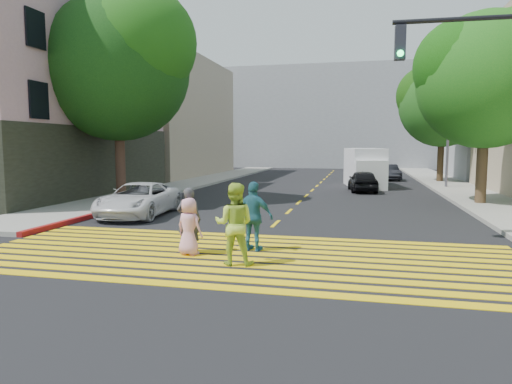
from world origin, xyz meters
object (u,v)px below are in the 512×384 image
(tree_left, at_px, (119,60))
(pedestrian_child, at_px, (189,227))
(white_van, at_px, (365,169))
(dark_car_parked, at_px, (389,172))
(pedestrian_man, at_px, (189,220))
(pedestrian_extra, at_px, (254,216))
(tree_right_near, at_px, (488,73))
(silver_car, at_px, (372,168))
(tree_right_far, at_px, (444,99))
(pedestrian_woman, at_px, (234,224))
(dark_car_near, at_px, (363,181))
(white_sedan, at_px, (139,199))

(tree_left, relative_size, pedestrian_child, 7.01)
(pedestrian_child, height_order, white_van, white_van)
(dark_car_parked, bearing_deg, pedestrian_man, -111.77)
(pedestrian_extra, xyz_separation_m, white_van, (2.87, 19.01, 0.29))
(tree_right_near, distance_m, silver_car, 19.49)
(tree_left, xyz_separation_m, pedestrian_extra, (8.66, -8.91, -5.81))
(pedestrian_child, height_order, pedestrian_extra, pedestrian_extra)
(tree_right_far, relative_size, pedestrian_child, 6.16)
(tree_left, bearing_deg, pedestrian_extra, -45.80)
(tree_right_far, relative_size, pedestrian_woman, 4.69)
(dark_car_near, height_order, silver_car, silver_car)
(tree_right_near, relative_size, dark_car_parked, 2.34)
(pedestrian_man, distance_m, white_van, 20.03)
(tree_right_near, height_order, pedestrian_woman, tree_right_near)
(tree_right_near, bearing_deg, dark_car_near, 134.23)
(tree_right_near, bearing_deg, white_sedan, -155.94)
(silver_car, bearing_deg, pedestrian_child, 75.82)
(pedestrian_man, xyz_separation_m, dark_car_parked, (6.27, 26.05, -0.22))
(tree_right_near, xyz_separation_m, pedestrian_extra, (-7.91, -10.69, -4.91))
(tree_right_near, bearing_deg, silver_car, 103.34)
(white_van, bearing_deg, tree_left, -148.24)
(white_van, bearing_deg, pedestrian_man, -112.19)
(tree_right_far, distance_m, pedestrian_child, 26.50)
(pedestrian_child, distance_m, white_van, 20.28)
(tree_right_far, xyz_separation_m, pedestrian_child, (-9.64, -24.13, -5.18))
(dark_car_parked, relative_size, white_van, 0.66)
(dark_car_parked, bearing_deg, white_sedan, -124.57)
(tree_left, height_order, tree_right_far, tree_left)
(white_sedan, bearing_deg, silver_car, 65.38)
(tree_left, xyz_separation_m, white_sedan, (3.05, -4.26, -6.07))
(tree_left, bearing_deg, white_sedan, -54.34)
(pedestrian_child, relative_size, white_van, 0.26)
(dark_car_parked, height_order, white_van, white_van)
(pedestrian_man, height_order, white_sedan, pedestrian_man)
(dark_car_near, bearing_deg, silver_car, -100.01)
(tree_left, relative_size, white_sedan, 2.19)
(tree_right_near, relative_size, pedestrian_child, 6.05)
(tree_right_far, distance_m, silver_car, 8.97)
(dark_car_parked, bearing_deg, tree_right_far, -40.55)
(tree_left, xyz_separation_m, dark_car_near, (11.41, 7.07, -6.07))
(white_sedan, bearing_deg, pedestrian_woman, -51.87)
(pedestrian_woman, xyz_separation_m, white_van, (2.99, 20.43, 0.25))
(dark_car_near, relative_size, silver_car, 0.73)
(white_sedan, xyz_separation_m, dark_car_near, (8.36, 11.33, -0.00))
(pedestrian_man, relative_size, pedestrian_child, 1.16)
(pedestrian_man, height_order, silver_car, pedestrian_man)
(tree_left, distance_m, dark_car_near, 14.74)
(pedestrian_woman, distance_m, dark_car_near, 17.65)
(pedestrian_child, xyz_separation_m, silver_car, (5.01, 29.81, 0.02))
(tree_left, height_order, dark_car_near, tree_left)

